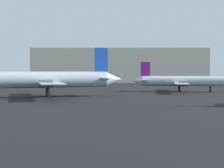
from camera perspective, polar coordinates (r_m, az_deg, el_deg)
name	(u,v)px	position (r m, az deg, el deg)	size (l,w,h in m)	color
airplane_distant	(42,80)	(66.18, -11.58, 0.69)	(31.84, 22.46, 9.65)	#B2BCCC
airplane_far_right	(182,81)	(83.66, 11.68, 0.47)	(24.99, 21.05, 7.20)	silver
terminal_building	(119,66)	(149.94, 1.22, 3.05)	(72.68, 24.32, 14.29)	beige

